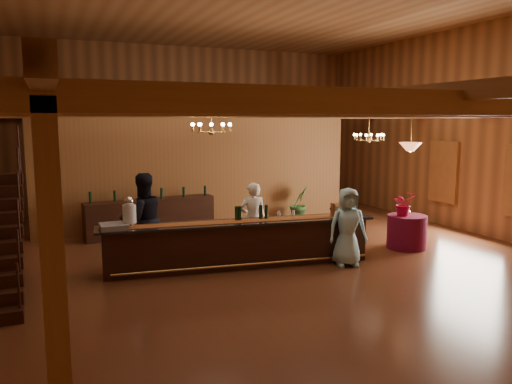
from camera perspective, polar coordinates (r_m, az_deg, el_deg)
name	(u,v)px	position (r m, az deg, el deg)	size (l,w,h in m)	color
floor	(268,254)	(11.37, 1.41, -7.14)	(14.00, 14.00, 0.00)	#562D19
ceiling	(269,1)	(11.25, 1.51, 21.01)	(14.00, 14.00, 0.00)	olive
wall_back	(186,128)	(17.59, -8.01, 7.27)	(12.00, 0.10, 5.50)	#9D6236
wall_right	(475,130)	(14.50, 23.78, 6.49)	(0.10, 14.00, 5.50)	#9D6236
beam_grid	(260,110)	(11.43, 0.41, 9.37)	(11.90, 13.90, 0.39)	#9D6632
support_posts	(278,187)	(10.60, 2.54, 0.57)	(9.20, 10.20, 3.20)	#9D6632
partition_wall	(202,172)	(14.16, -6.24, 2.24)	(9.00, 0.18, 3.10)	brown
window_right_back	(444,172)	(15.24, 20.68, 2.18)	(0.12, 1.05, 1.75)	white
backroom_boxes	(190,198)	(16.25, -7.50, -0.65)	(4.10, 0.60, 1.10)	black
tasting_bar	(240,244)	(10.35, -1.86, -5.92)	(5.75, 1.41, 0.96)	black
beverage_dispenser	(129,212)	(9.95, -14.28, -2.28)	(0.26, 0.26, 0.60)	silver
glass_rack_tray	(114,226)	(9.91, -15.97, -3.79)	(0.50, 0.50, 0.10)	gray
raffle_drum	(338,208)	(10.88, 9.34, -1.86)	(0.34, 0.24, 0.30)	#985229
bar_bottle_0	(237,213)	(10.31, -2.23, -2.45)	(0.07, 0.07, 0.30)	black
bar_bottle_1	(240,213)	(10.33, -1.84, -2.43)	(0.07, 0.07, 0.30)	black
bar_bottle_2	(261,212)	(10.44, 0.55, -2.31)	(0.07, 0.07, 0.30)	black
bar_bottle_3	(266,212)	(10.47, 1.18, -2.28)	(0.07, 0.07, 0.30)	black
backbar_shelf	(151,217)	(13.45, -11.92, -2.82)	(3.40, 0.53, 0.96)	black
round_table	(407,232)	(12.34, 16.84, -4.37)	(0.91, 0.91, 0.79)	#580A24
chandelier_left	(211,127)	(9.87, -5.12, 7.38)	(0.80, 0.80, 0.49)	tan
chandelier_right	(369,137)	(13.64, 12.76, 6.17)	(0.80, 0.80, 0.78)	tan
pendant_lamp	(410,147)	(12.08, 17.23, 4.97)	(0.52, 0.52, 0.90)	tan
bartender	(253,219)	(11.10, -0.37, -3.13)	(0.60, 0.40, 1.65)	white
staff_second	(143,220)	(10.54, -12.82, -3.13)	(0.94, 0.74, 1.94)	black
guest	(348,227)	(10.51, 10.44, -3.95)	(0.80, 0.52, 1.64)	#9ED9E2
floor_plant	(299,204)	(14.83, 4.99, -1.33)	(0.62, 0.50, 1.12)	#346B2E
table_flowers	(404,203)	(12.14, 16.53, -1.27)	(0.52, 0.45, 0.58)	#AC072C
table_vase	(407,209)	(12.35, 16.87, -1.85)	(0.14, 0.14, 0.28)	tan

